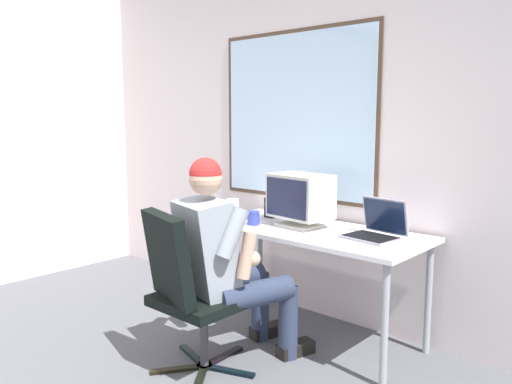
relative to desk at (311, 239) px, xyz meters
The scene contains 9 objects.
wall_rear 0.83m from the desk, 100.02° to the left, with size 5.36×0.08×2.78m.
desk is the anchor object (origin of this frame).
office_chair 0.93m from the desk, 104.25° to the right, with size 0.62×0.65×0.96m.
person_seated 0.65m from the desk, 104.23° to the right, with size 0.65×0.87×1.25m.
crt_monitor 0.29m from the desk, behind, with size 0.43×0.32×0.36m.
laptop 0.47m from the desk, ahead, with size 0.35×0.33×0.24m.
wine_glass 0.61m from the desk, 162.55° to the right, with size 0.09×0.09×0.16m.
desk_speaker 0.50m from the desk, 163.75° to the left, with size 0.07×0.09×0.15m.
coffee_mug 0.42m from the desk, 157.22° to the right, with size 0.09×0.09×0.10m.
Camera 1 is at (1.99, -0.59, 1.47)m, focal length 35.83 mm.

